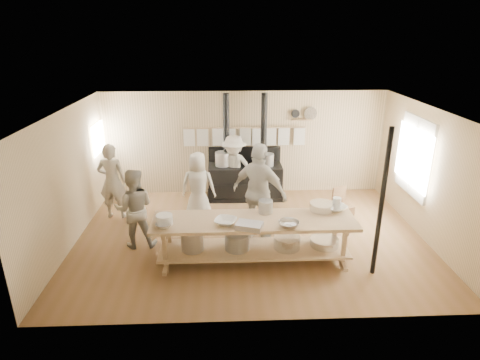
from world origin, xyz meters
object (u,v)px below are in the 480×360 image
object	(u,v)px
chair	(342,212)
cook_left	(134,209)
cook_by_window	(234,168)
cook_far_left	(112,181)
cook_right	(259,193)
stove	(245,178)
cook_center	(198,186)
prep_table	(253,236)
roasting_pan	(249,226)

from	to	relation	value
chair	cook_left	bearing A→B (deg)	166.95
cook_by_window	chair	xyz separation A→B (m)	(2.35, -1.30, -0.59)
cook_far_left	cook_right	xyz separation A→B (m)	(3.14, -1.13, 0.14)
cook_by_window	chair	world-z (taller)	cook_by_window
cook_right	chair	size ratio (longest dim) A/B	2.58
stove	cook_by_window	distance (m)	0.44
cook_left	cook_center	bearing A→B (deg)	-141.15
cook_center	cook_right	world-z (taller)	cook_right
stove	cook_left	world-z (taller)	stove
cook_by_window	prep_table	bearing A→B (deg)	-68.76
cook_far_left	cook_right	bearing A→B (deg)	164.43
prep_table	roasting_pan	xyz separation A→B (m)	(-0.10, -0.33, 0.38)
stove	chair	world-z (taller)	stove
cook_by_window	stove	bearing A→B (deg)	47.03
cook_left	cook_center	xyz separation A→B (m)	(1.15, 1.15, -0.02)
cook_right	cook_by_window	world-z (taller)	cook_right
roasting_pan	cook_center	bearing A→B (deg)	114.41
cook_left	cook_far_left	bearing A→B (deg)	-66.85
cook_far_left	cook_left	distance (m)	1.51
cook_far_left	cook_left	size ratio (longest dim) A/B	1.09
cook_left	cook_by_window	distance (m)	2.92
prep_table	cook_center	world-z (taller)	cook_center
cook_far_left	cook_center	xyz separation A→B (m)	(1.89, -0.16, -0.09)
cook_center	cook_left	bearing A→B (deg)	50.11
prep_table	cook_by_window	xyz separation A→B (m)	(-0.27, 2.85, 0.30)
cook_far_left	roasting_pan	distance (m)	3.70
cook_right	cook_left	bearing A→B (deg)	38.51
roasting_pan	stove	bearing A→B (deg)	88.30
cook_by_window	cook_right	bearing A→B (deg)	-61.49
roasting_pan	cook_far_left	bearing A→B (deg)	140.98
prep_table	cook_far_left	bearing A→B (deg)	146.08
stove	cook_by_window	bearing A→B (deg)	-148.72
cook_far_left	cook_by_window	world-z (taller)	cook_far_left
stove	chair	xyz separation A→B (m)	(2.07, -1.47, -0.29)
stove	cook_far_left	xyz separation A→B (m)	(-2.97, -1.02, 0.34)
cook_left	cook_right	distance (m)	2.42
stove	cook_right	bearing A→B (deg)	-85.41
cook_center	cook_by_window	distance (m)	1.30
cook_left	cook_center	world-z (taller)	cook_left
cook_by_window	roasting_pan	distance (m)	3.19
cook_far_left	cook_left	bearing A→B (deg)	123.48
stove	prep_table	bearing A→B (deg)	-90.04
cook_left	stove	bearing A→B (deg)	-139.87
cook_far_left	cook_center	bearing A→B (deg)	179.18
stove	roasting_pan	world-z (taller)	stove
cook_right	stove	bearing A→B (deg)	-51.43
cook_left	cook_by_window	size ratio (longest dim) A/B	0.96
cook_far_left	roasting_pan	size ratio (longest dim) A/B	3.94
prep_table	cook_right	bearing A→B (deg)	78.68
cook_far_left	cook_center	world-z (taller)	cook_far_left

